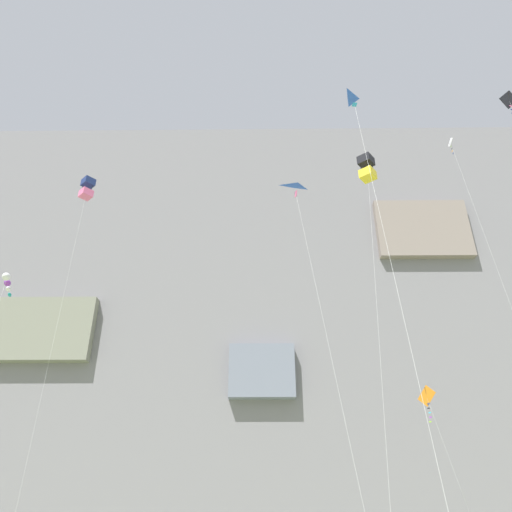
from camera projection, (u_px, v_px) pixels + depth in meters
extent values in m
cube|color=gray|center=(262.00, 329.00, 76.90)|extent=(180.00, 23.64, 60.57)
cube|color=gray|center=(40.00, 330.00, 64.26)|extent=(14.03, 2.01, 8.56)
cube|color=slate|center=(262.00, 372.00, 61.31)|extent=(8.15, 2.05, 6.66)
cube|color=gray|center=(421.00, 232.00, 71.66)|extent=(13.26, 2.95, 9.26)
ellipsoid|color=white|center=(6.00, 277.00, 40.07)|extent=(0.88, 1.04, 0.72)
ellipsoid|color=purple|center=(7.00, 283.00, 40.86)|extent=(0.77, 1.00, 0.60)
ellipsoid|color=white|center=(9.00, 289.00, 41.65)|extent=(0.65, 0.95, 0.49)
ellipsoid|color=teal|center=(10.00, 295.00, 42.44)|extent=(0.54, 0.90, 0.37)
cube|color=navy|center=(88.00, 183.00, 46.67)|extent=(1.44, 1.44, 0.71)
cube|color=pink|center=(86.00, 194.00, 46.05)|extent=(1.44, 1.44, 0.71)
cylinder|color=black|center=(92.00, 188.00, 46.36)|extent=(0.03, 0.03, 1.92)
cylinder|color=black|center=(82.00, 188.00, 46.36)|extent=(0.03, 0.03, 1.92)
cylinder|color=silver|center=(51.00, 350.00, 37.69)|extent=(0.53, 2.23, 30.06)
cube|color=black|center=(509.00, 100.00, 39.87)|extent=(1.87, 0.57, 1.91)
cylinder|color=black|center=(509.00, 100.00, 39.87)|extent=(0.18, 0.34, 1.56)
cube|color=pink|center=(511.00, 106.00, 39.52)|extent=(0.22, 0.11, 0.11)
cube|color=navy|center=(512.00, 110.00, 39.33)|extent=(0.22, 0.10, 0.11)
cube|color=white|center=(450.00, 142.00, 45.63)|extent=(0.42, 1.38, 1.31)
cylinder|color=black|center=(450.00, 142.00, 45.63)|extent=(0.46, 0.16, 1.04)
cube|color=#8CCC33|center=(451.00, 146.00, 45.39)|extent=(0.02, 0.16, 0.08)
cube|color=black|center=(452.00, 149.00, 45.25)|extent=(0.02, 0.16, 0.08)
cube|color=orange|center=(452.00, 151.00, 45.12)|extent=(0.05, 0.16, 0.08)
cube|color=navy|center=(453.00, 154.00, 44.98)|extent=(0.06, 0.16, 0.08)
cylinder|color=silver|center=(511.00, 307.00, 35.69)|extent=(1.05, 3.77, 34.21)
cube|color=orange|center=(427.00, 396.00, 44.96)|extent=(1.30, 1.43, 1.88)
cylinder|color=black|center=(427.00, 396.00, 44.96)|extent=(0.23, 0.29, 1.53)
cube|color=navy|center=(429.00, 404.00, 44.62)|extent=(0.17, 0.17, 0.11)
cube|color=black|center=(429.00, 408.00, 44.44)|extent=(0.20, 0.15, 0.11)
cube|color=#38B2D1|center=(430.00, 413.00, 44.25)|extent=(0.19, 0.16, 0.11)
cube|color=purple|center=(431.00, 417.00, 44.06)|extent=(0.20, 0.14, 0.11)
cube|color=#8CCC33|center=(430.00, 422.00, 43.87)|extent=(0.16, 0.19, 0.11)
cylinder|color=silver|center=(457.00, 478.00, 41.03)|extent=(2.32, 1.37, 13.39)
pyramid|color=blue|center=(298.00, 189.00, 36.92)|extent=(1.94, 1.51, 0.38)
cube|color=pink|center=(296.00, 194.00, 37.34)|extent=(0.19, 0.51, 0.55)
cylinder|color=silver|center=(328.00, 342.00, 28.77)|extent=(2.43, 5.68, 25.29)
pyramid|color=blue|center=(360.00, 103.00, 28.39)|extent=(0.90, 1.20, 0.28)
cube|color=#38B2D1|center=(354.00, 105.00, 28.44)|extent=(0.33, 0.11, 0.35)
cylinder|color=silver|center=(394.00, 277.00, 20.39)|extent=(0.14, 4.93, 24.55)
cube|color=black|center=(366.00, 161.00, 40.07)|extent=(1.51, 1.51, 0.75)
cube|color=yellow|center=(368.00, 175.00, 39.40)|extent=(1.51, 1.51, 0.75)
cylinder|color=black|center=(373.00, 168.00, 39.73)|extent=(0.04, 0.04, 2.03)
cylinder|color=black|center=(361.00, 168.00, 39.74)|extent=(0.04, 0.04, 2.03)
cylinder|color=silver|center=(379.00, 332.00, 30.50)|extent=(2.66, 4.91, 27.47)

